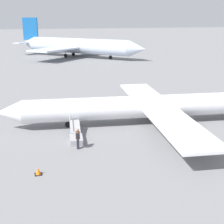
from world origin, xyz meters
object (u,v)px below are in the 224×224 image
(boarding_stairs, at_px, (76,137))
(passenger, at_px, (78,137))
(airplane_main, at_px, (155,106))
(airplane_far_center, at_px, (76,46))

(boarding_stairs, xyz_separation_m, passenger, (0.23, 1.79, 0.65))
(airplane_main, distance_m, passenger, 9.81)
(boarding_stairs, bearing_deg, airplane_main, -65.79)
(passenger, bearing_deg, airplane_main, -55.91)
(airplane_far_center, relative_size, boarding_stairs, 8.14)
(airplane_far_center, xyz_separation_m, boarding_stairs, (13.26, 60.04, -2.78))
(airplane_main, relative_size, airplane_far_center, 0.89)
(airplane_main, distance_m, airplane_far_center, 57.99)
(airplane_main, height_order, airplane_far_center, airplane_far_center)
(airplane_far_center, relative_size, passenger, 19.30)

